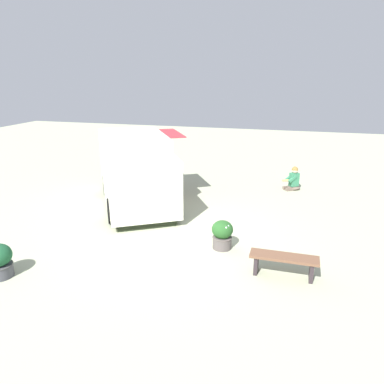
% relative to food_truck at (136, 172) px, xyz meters
% --- Properties ---
extents(ground_plane, '(40.00, 40.00, 0.00)m').
position_rel_food_truck_xyz_m(ground_plane, '(1.72, 1.88, -1.09)').
color(ground_plane, '#A9B08F').
extents(food_truck, '(5.00, 4.14, 2.25)m').
position_rel_food_truck_xyz_m(food_truck, '(0.00, 0.00, 0.00)').
color(food_truck, white).
rests_on(food_truck, ground_plane).
extents(person_customer, '(0.68, 0.77, 0.89)m').
position_rel_food_truck_xyz_m(person_customer, '(-2.97, 5.05, -0.74)').
color(person_customer, '#705D50').
rests_on(person_customer, ground_plane).
extents(planter_flowering_far, '(0.53, 0.53, 0.73)m').
position_rel_food_truck_xyz_m(planter_flowering_far, '(2.55, 3.41, -0.71)').
color(planter_flowering_far, '#574F4D').
rests_on(planter_flowering_far, ground_plane).
extents(plaza_bench, '(0.42, 1.45, 0.48)m').
position_rel_food_truck_xyz_m(plaza_bench, '(3.50, 4.93, -0.73)').
color(plaza_bench, brown).
rests_on(plaza_bench, ground_plane).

